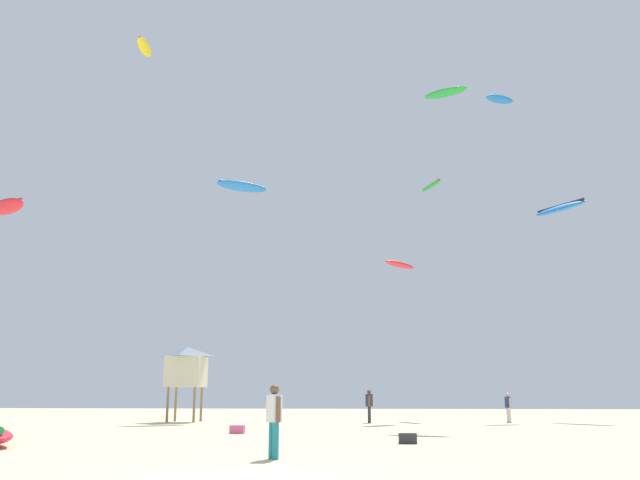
# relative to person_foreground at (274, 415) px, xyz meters

# --- Properties ---
(ground_plane) EXTENTS (120.00, 120.00, 0.00)m
(ground_plane) POSITION_rel_person_foreground_xyz_m (0.00, -3.50, -1.01)
(ground_plane) COLOR beige
(person_foreground) EXTENTS (0.39, 0.50, 1.74)m
(person_foreground) POSITION_rel_person_foreground_xyz_m (0.00, 0.00, 0.00)
(person_foreground) COLOR teal
(person_foreground) RESTS_ON ground
(person_midground) EXTENTS (0.40, 0.58, 1.76)m
(person_midground) POSITION_rel_person_foreground_xyz_m (2.01, 20.77, 0.01)
(person_midground) COLOR #2D2D33
(person_midground) RESTS_ON ground
(person_left) EXTENTS (0.36, 0.49, 1.59)m
(person_left) POSITION_rel_person_foreground_xyz_m (9.65, 22.20, -0.09)
(person_left) COLOR silver
(person_left) RESTS_ON ground
(lifeguard_tower) EXTENTS (2.30, 2.30, 4.15)m
(lifeguard_tower) POSITION_rel_person_foreground_xyz_m (-8.33, 21.26, 2.04)
(lifeguard_tower) COLOR #8C704C
(lifeguard_tower) RESTS_ON ground
(cooler_box) EXTENTS (0.56, 0.36, 0.32)m
(cooler_box) POSITION_rel_person_foreground_xyz_m (3.40, 5.42, -0.85)
(cooler_box) COLOR #2D2D33
(cooler_box) RESTS_ON ground
(gear_bag) EXTENTS (0.56, 0.36, 0.32)m
(gear_bag) POSITION_rel_person_foreground_xyz_m (-3.04, 10.36, -0.85)
(gear_bag) COLOR #E5598C
(gear_bag) RESTS_ON ground
(kite_aloft_0) EXTENTS (2.54, 1.73, 0.62)m
(kite_aloft_0) POSITION_rel_person_foreground_xyz_m (12.43, 32.87, 23.01)
(kite_aloft_0) COLOR blue
(kite_aloft_1) EXTENTS (3.37, 3.99, 0.84)m
(kite_aloft_1) POSITION_rel_person_foreground_xyz_m (14.95, 27.84, 12.68)
(kite_aloft_1) COLOR blue
(kite_aloft_2) EXTENTS (3.85, 3.16, 0.94)m
(kite_aloft_2) POSITION_rel_person_foreground_xyz_m (-20.70, 22.31, 12.09)
(kite_aloft_2) COLOR red
(kite_aloft_4) EXTENTS (1.81, 2.88, 0.61)m
(kite_aloft_4) POSITION_rel_person_foreground_xyz_m (6.68, 30.62, 15.37)
(kite_aloft_4) COLOR green
(kite_aloft_5) EXTENTS (0.92, 2.66, 0.59)m
(kite_aloft_5) POSITION_rel_person_foreground_xyz_m (-13.13, 24.16, 23.86)
(kite_aloft_5) COLOR yellow
(kite_aloft_6) EXTENTS (2.28, 2.88, 0.33)m
(kite_aloft_6) POSITION_rel_person_foreground_xyz_m (3.92, 22.62, 7.99)
(kite_aloft_6) COLOR red
(kite_aloft_7) EXTENTS (3.49, 2.83, 0.66)m
(kite_aloft_7) POSITION_rel_person_foreground_xyz_m (-6.23, 25.12, 13.92)
(kite_aloft_7) COLOR blue
(kite_aloft_8) EXTENTS (2.69, 1.82, 0.43)m
(kite_aloft_8) POSITION_rel_person_foreground_xyz_m (6.84, 20.50, 17.91)
(kite_aloft_8) COLOR green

